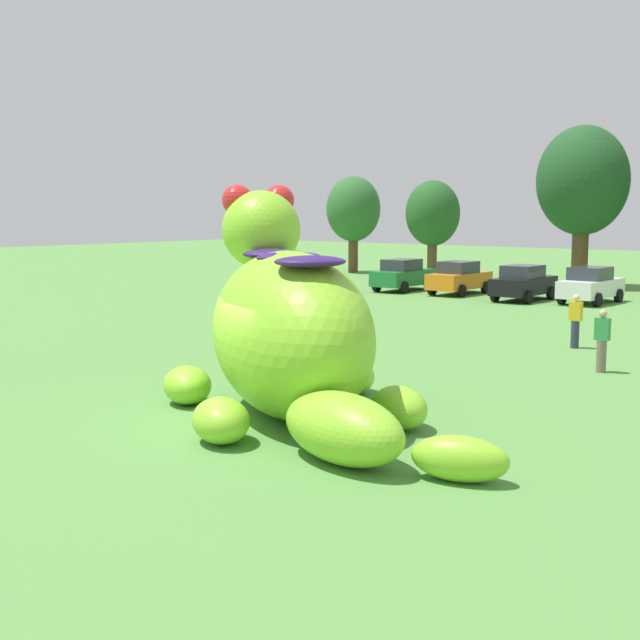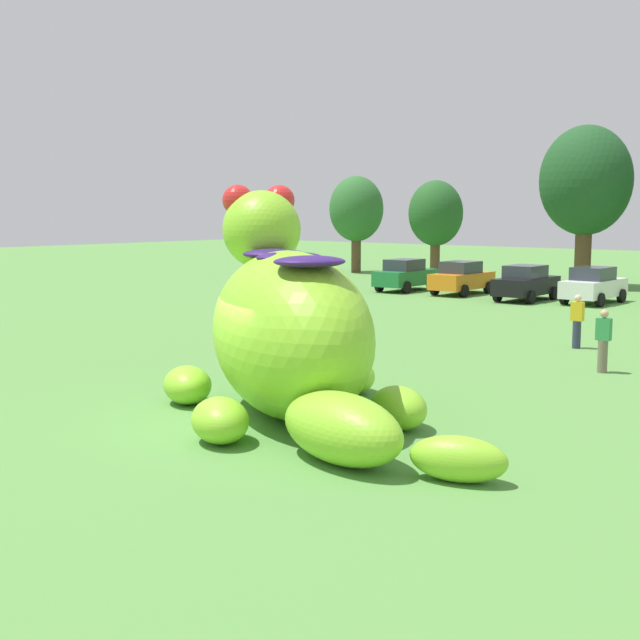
{
  "view_description": "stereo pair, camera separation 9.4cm",
  "coord_description": "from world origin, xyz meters",
  "px_view_note": "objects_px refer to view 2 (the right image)",
  "views": [
    {
      "loc": [
        12.26,
        -12.12,
        4.35
      ],
      "look_at": [
        0.47,
        2.15,
        1.95
      ],
      "focal_mm": 47.74,
      "sensor_mm": 36.0,
      "label": 1
    },
    {
      "loc": [
        12.34,
        -12.06,
        4.35
      ],
      "look_at": [
        0.47,
        2.15,
        1.95
      ],
      "focal_mm": 47.74,
      "sensor_mm": 36.0,
      "label": 2
    }
  ],
  "objects_px": {
    "car_green": "(405,275)",
    "car_black": "(526,283)",
    "car_orange": "(462,278)",
    "spectator_mid_field": "(603,341)",
    "giant_inflatable_creature": "(291,331)",
    "spectator_near_inflatable": "(577,322)",
    "car_white": "(593,285)"
  },
  "relations": [
    {
      "from": "car_black",
      "to": "spectator_mid_field",
      "type": "relative_size",
      "value": 2.41
    },
    {
      "from": "car_orange",
      "to": "spectator_mid_field",
      "type": "height_order",
      "value": "car_orange"
    },
    {
      "from": "spectator_near_inflatable",
      "to": "car_orange",
      "type": "bearing_deg",
      "value": 132.45
    },
    {
      "from": "car_black",
      "to": "spectator_near_inflatable",
      "type": "height_order",
      "value": "car_black"
    },
    {
      "from": "car_green",
      "to": "car_black",
      "type": "relative_size",
      "value": 1.01
    },
    {
      "from": "giant_inflatable_creature",
      "to": "car_orange",
      "type": "height_order",
      "value": "giant_inflatable_creature"
    },
    {
      "from": "car_green",
      "to": "car_black",
      "type": "bearing_deg",
      "value": -3.43
    },
    {
      "from": "car_white",
      "to": "car_black",
      "type": "bearing_deg",
      "value": -163.82
    },
    {
      "from": "giant_inflatable_creature",
      "to": "car_green",
      "type": "bearing_deg",
      "value": 119.31
    },
    {
      "from": "car_black",
      "to": "car_white",
      "type": "distance_m",
      "value": 3.12
    },
    {
      "from": "car_green",
      "to": "spectator_near_inflatable",
      "type": "distance_m",
      "value": 19.58
    },
    {
      "from": "car_black",
      "to": "spectator_near_inflatable",
      "type": "relative_size",
      "value": 2.41
    },
    {
      "from": "car_black",
      "to": "spectator_near_inflatable",
      "type": "bearing_deg",
      "value": -57.39
    },
    {
      "from": "giant_inflatable_creature",
      "to": "spectator_mid_field",
      "type": "bearing_deg",
      "value": 70.12
    },
    {
      "from": "car_orange",
      "to": "car_black",
      "type": "distance_m",
      "value": 4.03
    },
    {
      "from": "car_green",
      "to": "car_white",
      "type": "height_order",
      "value": "same"
    },
    {
      "from": "car_white",
      "to": "spectator_near_inflatable",
      "type": "distance_m",
      "value": 13.81
    },
    {
      "from": "giant_inflatable_creature",
      "to": "car_orange",
      "type": "relative_size",
      "value": 2.31
    },
    {
      "from": "giant_inflatable_creature",
      "to": "car_white",
      "type": "height_order",
      "value": "giant_inflatable_creature"
    },
    {
      "from": "car_green",
      "to": "car_black",
      "type": "distance_m",
      "value": 7.32
    },
    {
      "from": "spectator_near_inflatable",
      "to": "spectator_mid_field",
      "type": "xyz_separation_m",
      "value": [
        2.2,
        -3.44,
        0.0
      ]
    },
    {
      "from": "car_orange",
      "to": "spectator_near_inflatable",
      "type": "distance_m",
      "value": 17.34
    },
    {
      "from": "car_orange",
      "to": "car_black",
      "type": "height_order",
      "value": "same"
    },
    {
      "from": "car_orange",
      "to": "spectator_mid_field",
      "type": "distance_m",
      "value": 21.37
    },
    {
      "from": "giant_inflatable_creature",
      "to": "car_orange",
      "type": "xyz_separation_m",
      "value": [
        -10.66,
        25.19,
        -0.95
      ]
    },
    {
      "from": "car_white",
      "to": "spectator_near_inflatable",
      "type": "xyz_separation_m",
      "value": [
        4.75,
        -12.96,
        -0.01
      ]
    },
    {
      "from": "spectator_near_inflatable",
      "to": "car_green",
      "type": "bearing_deg",
      "value": 140.2
    },
    {
      "from": "car_orange",
      "to": "spectator_mid_field",
      "type": "relative_size",
      "value": 2.41
    },
    {
      "from": "car_white",
      "to": "spectator_near_inflatable",
      "type": "height_order",
      "value": "car_white"
    },
    {
      "from": "car_black",
      "to": "car_white",
      "type": "xyz_separation_m",
      "value": [
        2.99,
        0.87,
        0.0
      ]
    },
    {
      "from": "car_orange",
      "to": "car_white",
      "type": "relative_size",
      "value": 1.0
    },
    {
      "from": "spectator_mid_field",
      "to": "car_green",
      "type": "bearing_deg",
      "value": 137.19
    }
  ]
}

